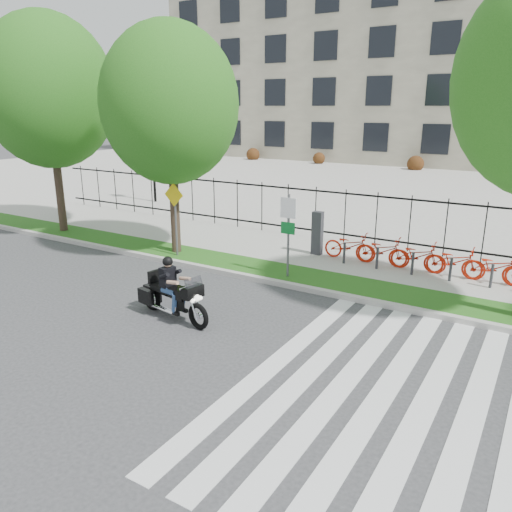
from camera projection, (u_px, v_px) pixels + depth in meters
The scene contains 15 objects.
ground at pixel (191, 338), 11.36m from camera, with size 120.00×120.00×0.00m, color #333335.
curb at pixel (278, 283), 14.69m from camera, with size 60.00×0.20×0.15m, color #B0ACA5.
grass_verge at pixel (292, 275), 15.39m from camera, with size 60.00×1.50×0.15m, color #1D5816.
sidewalk at pixel (325, 255), 17.43m from camera, with size 60.00×3.50×0.15m, color #9C9992.
plaza at pixel (437, 188), 31.79m from camera, with size 80.00×34.00×0.10m, color #9C9992.
crosswalk_stripes at pixel (403, 400), 8.96m from camera, with size 5.70×8.00×0.01m, color silver, non-canonical shape.
iron_fence at pixel (345, 216), 18.55m from camera, with size 30.00×0.06×2.00m, color black, non-canonical shape.
office_building at pixel (497, 50), 45.21m from camera, with size 60.00×21.90×20.15m.
lamp_post_left at pixel (152, 143), 26.23m from camera, with size 1.06×0.70×4.25m.
street_tree_0 at pixel (48, 92), 19.08m from camera, with size 5.07×5.07×8.38m.
street_tree_1 at pixel (170, 105), 16.21m from camera, with size 4.52×4.52×7.58m.
bike_share_station at pixel (491, 267), 14.41m from camera, with size 11.06×0.85×1.50m.
sign_pole_regulatory at pixel (288, 225), 14.58m from camera, with size 0.50×0.09×2.50m.
sign_pole_warning at pixel (175, 210), 16.73m from camera, with size 0.78×0.09×2.49m.
motorcycle_rider at pixel (173, 294), 12.26m from camera, with size 2.45×0.95×1.91m.
Camera 1 is at (6.64, -8.06, 5.08)m, focal length 35.00 mm.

